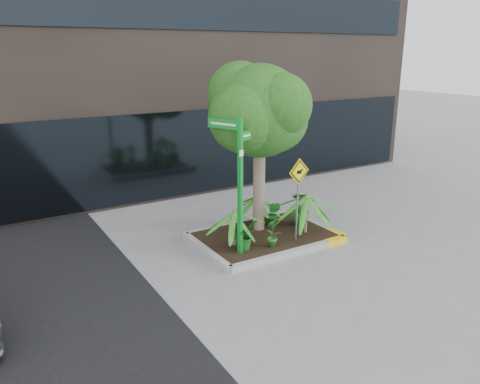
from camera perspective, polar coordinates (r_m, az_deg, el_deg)
ground at (r=11.13m, az=3.00°, el=-6.58°), size 80.00×80.00×0.00m
planter at (r=11.42m, az=3.20°, el=-5.40°), size 3.35×2.36×0.15m
tree at (r=11.05m, az=2.39°, el=9.82°), size 2.80×2.49×4.21m
palm_front at (r=11.33m, az=8.15°, el=-0.45°), size 1.13×1.13×1.25m
palm_left at (r=10.52m, az=-0.76°, el=-2.50°), size 0.95×0.95×1.05m
palm_back at (r=11.92m, az=2.03°, el=-0.51°), size 0.86×0.86×0.96m
shrub_a at (r=10.48m, az=0.46°, el=-5.25°), size 0.77×0.77×0.66m
shrub_b at (r=12.00m, az=7.35°, el=-1.98°), size 0.67×0.67×0.86m
shrub_c at (r=10.61m, az=4.00°, el=-4.81°), size 0.47×0.47×0.72m
shrub_d at (r=11.79m, az=4.05°, el=-2.68°), size 0.52×0.52×0.68m
street_sign_post at (r=9.90m, az=-0.04°, el=2.27°), size 1.13×0.88×3.12m
cattle_sign at (r=10.73m, az=7.13°, el=0.78°), size 0.60×0.10×1.96m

